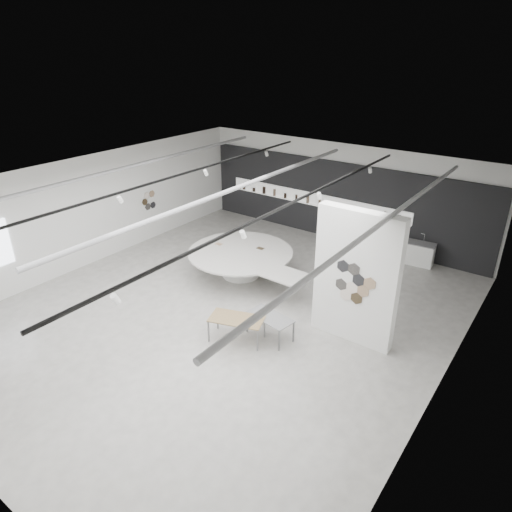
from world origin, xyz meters
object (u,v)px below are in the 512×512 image
Objects in this scene: display_island at (242,260)px; kitchen_counter at (413,252)px; partition_column at (356,278)px; sample_table_wood at (237,320)px; sample_table_stone at (270,318)px.

kitchen_counter is (4.32, 4.40, -0.17)m from display_island.
display_island is at bearing 166.25° from partition_column.
sample_table_wood reaches higher than sample_table_stone.
partition_column is at bearing -12.55° from display_island.
partition_column is 3.26m from sample_table_wood.
display_island is 3.37× the size of sample_table_stone.
partition_column is 0.80× the size of display_island.
sample_table_wood is at bearing -136.23° from sample_table_stone.
sample_table_wood is (-2.39, -1.88, -1.18)m from partition_column.
partition_column reaches higher than sample_table_stone.
sample_table_stone is at bearing -144.05° from partition_column.
partition_column is 2.69× the size of sample_table_stone.
sample_table_stone is 6.95m from kitchen_counter.
partition_column reaches higher than display_island.
partition_column is at bearing -92.75° from kitchen_counter.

